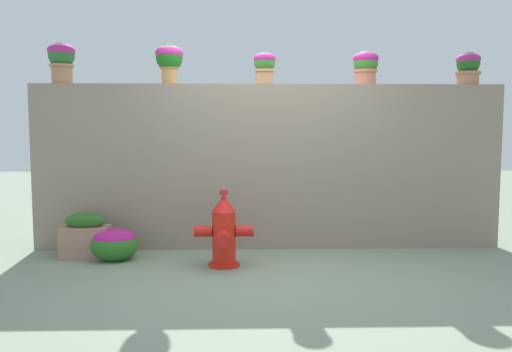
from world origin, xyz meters
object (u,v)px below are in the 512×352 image
Objects in this scene: potted_plant_0 at (61,59)px; potted_plant_1 at (169,59)px; flower_bush_left at (115,243)px; potted_plant_2 at (265,65)px; planter_box at (86,236)px; fire_hydrant at (224,232)px; potted_plant_4 at (468,67)px; potted_plant_3 at (366,65)px.

potted_plant_1 is (1.23, -0.00, 0.00)m from potted_plant_0.
potted_plant_2 is at bearing 20.60° from flower_bush_left.
potted_plant_1 is at bearing 47.58° from flower_bush_left.
potted_plant_1 is at bearing -178.42° from potted_plant_2.
planter_box is at bearing -150.53° from potted_plant_1.
fire_hydrant is at bearing -14.37° from planter_box.
potted_plant_4 is (4.73, 0.03, -0.07)m from potted_plant_0.
potted_plant_4 is 3.49m from fire_hydrant.
flower_bush_left is at bearing -132.42° from potted_plant_1.
fire_hydrant is (0.65, -0.88, -1.85)m from potted_plant_1.
fire_hydrant is at bearing -150.85° from potted_plant_3.
potted_plant_0 is 1.19× the size of potted_plant_3.
potted_plant_2 is 2.05m from fire_hydrant.
potted_plant_3 reaches higher than planter_box.
potted_plant_3 is at bearing 0.91° from potted_plant_1.
potted_plant_0 reaches higher than potted_plant_4.
potted_plant_4 is 0.50× the size of fire_hydrant.
potted_plant_2 is 2.78m from planter_box.
potted_plant_1 is at bearing 126.41° from fire_hydrant.
fire_hydrant is (-0.45, -0.91, -1.79)m from potted_plant_2.
flower_bush_left is at bearing 166.02° from fire_hydrant.
fire_hydrant is 1.57m from planter_box.
potted_plant_4 is (3.50, 0.04, -0.07)m from potted_plant_1.
planter_box is (-0.87, -0.49, -1.97)m from potted_plant_1.
potted_plant_2 is at bearing 63.47° from fire_hydrant.
planter_box is (-1.97, -0.52, -1.90)m from potted_plant_2.
planter_box is (-3.15, -0.53, -1.91)m from potted_plant_3.
fire_hydrant is (1.88, -0.88, -1.85)m from potted_plant_0.
potted_plant_0 reaches higher than potted_plant_1.
flower_bush_left is 0.97× the size of planter_box.
potted_plant_4 is at bearing 8.75° from flower_bush_left.
potted_plant_0 is 1.23m from potted_plant_1.
potted_plant_4 is 4.79m from planter_box.
potted_plant_3 is 0.51× the size of fire_hydrant.
potted_plant_2 is 1.19m from potted_plant_3.
flower_bush_left is at bearing -171.25° from potted_plant_4.
potted_plant_1 is 1.10m from potted_plant_2.
potted_plant_0 is 3.52m from potted_plant_3.
fire_hydrant is at bearing -25.13° from potted_plant_0.
potted_plant_4 reaches higher than planter_box.
potted_plant_0 is at bearing 179.87° from potted_plant_1.
planter_box reaches higher than flower_bush_left.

